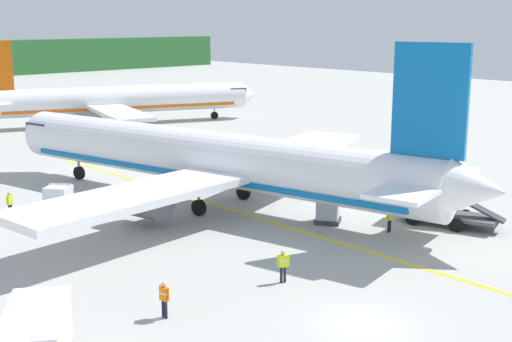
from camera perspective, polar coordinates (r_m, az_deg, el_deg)
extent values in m
cylinder|color=white|center=(49.19, -4.26, 1.19)|extent=(11.26, 36.00, 3.80)
cone|color=white|center=(62.95, -17.96, 3.10)|extent=(4.03, 3.10, 3.61)
cone|color=white|center=(39.96, 18.08, -1.46)|extent=(3.83, 3.81, 3.23)
cube|color=#192333|center=(61.10, -16.76, 3.73)|extent=(3.66, 3.02, 0.60)
cube|color=white|center=(41.43, -10.10, -2.07)|extent=(16.42, 6.47, 0.50)
cylinder|color=slate|center=(44.84, -9.20, -2.50)|extent=(2.82, 3.59, 2.20)
cube|color=white|center=(55.50, 3.34, 1.80)|extent=(16.70, 9.53, 0.50)
cylinder|color=slate|center=(54.45, 0.19, 0.33)|extent=(2.82, 3.59, 2.20)
cube|color=#0C66B2|center=(40.12, 14.30, 5.72)|extent=(1.27, 4.38, 6.50)
cube|color=white|center=(40.92, 13.94, -0.89)|extent=(10.84, 5.31, 0.24)
cube|color=#0C66B2|center=(49.40, -4.24, 0.00)|extent=(10.32, 32.44, 0.36)
cylinder|color=black|center=(59.24, -14.53, -0.15)|extent=(0.57, 1.15, 1.10)
cylinder|color=gray|center=(59.07, -14.57, 0.60)|extent=(0.20, 0.20, 0.50)
cylinder|color=black|center=(46.99, -4.79, -3.05)|extent=(0.57, 1.15, 1.10)
cylinder|color=gray|center=(46.79, -4.81, -2.11)|extent=(0.20, 0.20, 0.50)
cylinder|color=black|center=(50.95, -1.05, -1.78)|extent=(0.57, 1.15, 1.10)
cylinder|color=gray|center=(50.76, -1.05, -0.90)|extent=(0.20, 0.20, 0.50)
cylinder|color=white|center=(89.45, -11.10, 5.87)|extent=(31.38, 15.33, 3.43)
cone|color=white|center=(93.93, -0.59, 6.41)|extent=(3.22, 3.83, 3.25)
cube|color=#192333|center=(93.19, -1.74, 6.84)|extent=(3.10, 3.51, 0.54)
cube|color=white|center=(97.33, -12.99, 5.95)|extent=(10.59, 14.77, 0.45)
cylinder|color=slate|center=(95.27, -11.77, 5.22)|extent=(3.42, 2.92, 1.98)
cube|color=white|center=(81.16, -11.32, 4.78)|extent=(8.13, 15.06, 0.45)
cylinder|color=slate|center=(83.99, -10.49, 4.32)|extent=(3.42, 2.92, 1.98)
cube|color=#D8590C|center=(89.56, -11.08, 5.28)|extent=(28.30, 13.95, 0.32)
cylinder|color=black|center=(92.66, -3.48, 4.65)|extent=(1.04, 0.66, 0.99)
cylinder|color=gray|center=(92.56, -3.49, 5.09)|extent=(0.18, 0.18, 0.45)
cylinder|color=black|center=(91.86, -12.12, 4.33)|extent=(1.04, 0.66, 0.99)
cylinder|color=gray|center=(91.76, -12.14, 4.77)|extent=(0.18, 0.18, 0.45)
cylinder|color=black|center=(87.28, -11.63, 3.93)|extent=(1.04, 0.66, 0.99)
cylinder|color=gray|center=(87.17, -11.66, 4.40)|extent=(0.18, 0.18, 0.45)
cube|color=yellow|center=(46.69, 13.09, -2.24)|extent=(2.61, 2.34, 1.80)
cube|color=#192333|center=(46.86, 12.12, -1.68)|extent=(1.80, 0.59, 0.94)
cube|color=#4C4C51|center=(46.09, 16.76, -3.65)|extent=(3.36, 4.93, 0.24)
cube|color=#2D2D33|center=(45.74, 17.32, -2.53)|extent=(2.15, 4.69, 1.96)
cube|color=#262628|center=(46.35, 15.67, -3.75)|extent=(3.23, 6.47, 0.16)
cylinder|color=black|center=(45.87, 12.95, -3.86)|extent=(0.52, 0.94, 0.90)
cylinder|color=black|center=(47.90, 13.78, -3.20)|extent=(0.52, 0.94, 0.90)
cylinder|color=black|center=(45.13, 16.39, -4.32)|extent=(0.52, 0.94, 0.90)
cylinder|color=black|center=(47.19, 17.08, -3.64)|extent=(0.52, 0.94, 0.90)
cube|color=white|center=(27.23, -17.94, -13.09)|extent=(4.51, 5.29, 2.06)
cube|color=#333338|center=(49.75, -16.09, -3.11)|extent=(2.50, 2.50, 0.30)
cube|color=silver|center=(49.52, -16.15, -2.10)|extent=(2.21, 2.21, 1.52)
cube|color=silver|center=(49.86, -15.93, -1.26)|extent=(1.49, 1.65, 0.57)
cube|color=#333338|center=(45.53, 6.00, -4.12)|extent=(2.23, 2.23, 0.30)
cube|color=#B2B7C1|center=(45.29, 6.03, -3.05)|extent=(1.95, 1.95, 1.45)
cube|color=#B2B7C1|center=(45.61, 6.13, -2.19)|extent=(1.27, 1.52, 0.54)
cylinder|color=#191E33|center=(49.37, -19.85, -3.15)|extent=(0.14, 0.14, 0.87)
cylinder|color=#191E33|center=(49.51, -19.73, -3.10)|extent=(0.14, 0.14, 0.87)
cube|color=#CCE519|center=(49.25, -19.85, -2.27)|extent=(0.49, 0.40, 0.65)
cube|color=silver|center=(49.24, -19.86, -2.24)|extent=(0.51, 0.42, 0.06)
sphere|color=tan|center=(49.14, -19.89, -1.77)|extent=(0.23, 0.23, 0.23)
cylinder|color=#CCE519|center=(49.04, -20.05, -2.31)|extent=(0.09, 0.09, 0.62)
cylinder|color=#CCE519|center=(49.44, -19.66, -2.16)|extent=(0.09, 0.09, 0.62)
cylinder|color=#191E33|center=(31.49, -7.52, -11.38)|extent=(0.14, 0.14, 0.85)
cylinder|color=#191E33|center=(31.61, -7.75, -11.29)|extent=(0.14, 0.14, 0.85)
cube|color=orange|center=(31.26, -7.67, -10.09)|extent=(0.28, 0.47, 0.64)
cube|color=silver|center=(31.25, -7.67, -10.04)|extent=(0.29, 0.48, 0.06)
sphere|color=tan|center=(31.10, -7.69, -9.36)|extent=(0.23, 0.23, 0.23)
cylinder|color=orange|center=(31.07, -7.33, -10.17)|extent=(0.09, 0.09, 0.60)
cylinder|color=orange|center=(31.44, -8.01, -9.91)|extent=(0.09, 0.09, 0.60)
cylinder|color=#191E33|center=(43.93, 10.98, -4.56)|extent=(0.14, 0.14, 0.81)
cylinder|color=#191E33|center=(44.07, 11.11, -4.51)|extent=(0.14, 0.14, 0.81)
cube|color=#CCE519|center=(43.80, 11.08, -3.65)|extent=(0.45, 0.25, 0.61)
cube|color=silver|center=(43.79, 11.09, -3.61)|extent=(0.46, 0.26, 0.06)
sphere|color=tan|center=(43.69, 11.11, -3.13)|extent=(0.22, 0.22, 0.22)
cylinder|color=#CCE519|center=(43.57, 10.89, -3.69)|extent=(0.09, 0.09, 0.57)
cylinder|color=#CCE519|center=(44.01, 11.28, -3.54)|extent=(0.09, 0.09, 0.57)
cylinder|color=#191E33|center=(35.23, 2.12, -8.63)|extent=(0.14, 0.14, 0.84)
cylinder|color=#191E33|center=(35.26, 2.41, -8.61)|extent=(0.14, 0.14, 0.84)
cube|color=#CCE519|center=(34.99, 2.27, -7.50)|extent=(0.49, 0.43, 0.63)
cube|color=silver|center=(34.98, 2.27, -7.45)|extent=(0.50, 0.45, 0.06)
sphere|color=tan|center=(34.85, 2.28, -6.84)|extent=(0.23, 0.23, 0.23)
cylinder|color=#CCE519|center=(34.94, 1.84, -7.47)|extent=(0.09, 0.09, 0.60)
cylinder|color=#CCE519|center=(35.03, 2.71, -7.43)|extent=(0.09, 0.09, 0.60)
cube|color=yellow|center=(46.52, -0.04, -3.87)|extent=(0.30, 60.00, 0.01)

